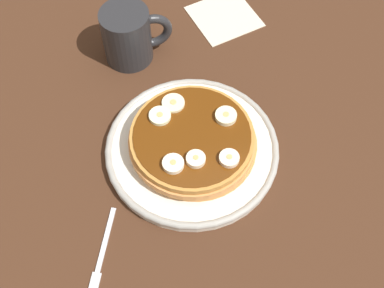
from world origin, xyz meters
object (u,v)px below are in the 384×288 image
(banana_slice_5, at_px, (173,164))
(coffee_mug, at_px, (129,35))
(banana_slice_3, at_px, (173,103))
(fork, at_px, (101,257))
(plate, at_px, (192,149))
(banana_slice_4, at_px, (226,116))
(pancake_stack, at_px, (191,141))
(banana_slice_0, at_px, (160,116))
(napkin, at_px, (224,16))
(banana_slice_1, at_px, (229,159))
(banana_slice_2, at_px, (196,159))

(banana_slice_5, height_order, coffee_mug, coffee_mug)
(banana_slice_3, height_order, coffee_mug, coffee_mug)
(coffee_mug, bearing_deg, fork, -107.57)
(plate, relative_size, banana_slice_3, 7.63)
(plate, xyz_separation_m, banana_slice_4, (0.06, 0.02, 0.04))
(banana_slice_3, height_order, banana_slice_4, banana_slice_4)
(pancake_stack, relative_size, banana_slice_4, 6.08)
(banana_slice_5, bearing_deg, banana_slice_0, 90.09)
(banana_slice_5, bearing_deg, plate, 48.27)
(banana_slice_3, distance_m, napkin, 0.25)
(banana_slice_0, relative_size, banana_slice_3, 0.95)
(banana_slice_3, bearing_deg, banana_slice_5, -103.41)
(banana_slice_1, relative_size, banana_slice_3, 0.83)
(fork, bearing_deg, pancake_stack, 39.05)
(coffee_mug, bearing_deg, banana_slice_4, -61.77)
(fork, bearing_deg, banana_slice_5, 35.36)
(plate, relative_size, banana_slice_4, 8.18)
(banana_slice_4, distance_m, napkin, 0.26)
(banana_slice_3, xyz_separation_m, coffee_mug, (-0.04, 0.16, -0.00))
(pancake_stack, bearing_deg, banana_slice_0, 131.62)
(coffee_mug, height_order, fork, coffee_mug)
(banana_slice_5, bearing_deg, napkin, 61.43)
(banana_slice_1, distance_m, banana_slice_4, 0.07)
(pancake_stack, distance_m, napkin, 0.30)
(banana_slice_2, relative_size, banana_slice_3, 0.80)
(fork, bearing_deg, banana_slice_3, 52.15)
(banana_slice_1, distance_m, banana_slice_3, 0.13)
(plate, bearing_deg, banana_slice_5, -131.73)
(pancake_stack, relative_size, banana_slice_5, 6.39)
(coffee_mug, bearing_deg, banana_slice_3, -76.39)
(banana_slice_3, xyz_separation_m, banana_slice_5, (-0.02, -0.10, 0.00))
(banana_slice_2, height_order, banana_slice_5, same)
(banana_slice_1, relative_size, banana_slice_5, 0.94)
(plate, distance_m, coffee_mug, 0.23)
(banana_slice_2, xyz_separation_m, banana_slice_5, (-0.03, 0.00, 0.00))
(pancake_stack, xyz_separation_m, fork, (-0.16, -0.13, -0.03))
(banana_slice_1, distance_m, banana_slice_5, 0.08)
(pancake_stack, relative_size, banana_slice_0, 5.98)
(banana_slice_1, distance_m, fork, 0.22)
(plate, xyz_separation_m, coffee_mug, (-0.05, 0.22, 0.04))
(plate, bearing_deg, banana_slice_0, 132.61)
(banana_slice_1, relative_size, fork, 0.23)
(banana_slice_4, bearing_deg, banana_slice_3, 147.96)
(banana_slice_0, height_order, coffee_mug, coffee_mug)
(banana_slice_0, height_order, banana_slice_3, banana_slice_0)
(banana_slice_1, bearing_deg, plate, 126.64)
(banana_slice_0, bearing_deg, pancake_stack, -48.38)
(banana_slice_4, bearing_deg, plate, -163.68)
(fork, bearing_deg, banana_slice_4, 34.00)
(banana_slice_3, relative_size, fork, 0.28)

